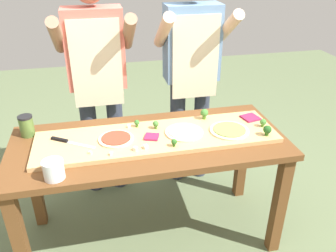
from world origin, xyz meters
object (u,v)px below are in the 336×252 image
Objects in this scene: prep_table at (150,155)px; cheese_crumble_e at (135,149)px; broccoli_floret_back_mid at (263,122)px; cheese_crumble_d at (90,153)px; broccoli_floret_center_right at (204,113)px; pizza_slice_far_right at (152,137)px; cheese_crumble_c at (146,147)px; cheese_crumble_b at (111,154)px; broccoli_floret_back_left at (156,124)px; pizza_whole_pesto_green at (229,130)px; pizza_whole_tomato_red at (116,139)px; broccoli_floret_front_mid at (267,130)px; flour_cup at (54,171)px; sauce_jar at (27,126)px; pizza_whole_white_garlic at (184,132)px; pizza_slice_near_right at (250,118)px; broccoli_floret_front_right at (137,123)px; chefs_knife at (67,141)px; cheese_crumble_a at (129,126)px; cook_left at (97,73)px; cook_right at (192,67)px; broccoli_floret_center_left at (174,142)px.

cheese_crumble_e is (-0.10, -0.14, 0.15)m from prep_table.
broccoli_floret_back_mid is 3.56× the size of cheese_crumble_d.
pizza_slice_far_right is at bearing -155.75° from broccoli_floret_center_right.
broccoli_floret_center_right reaches higher than cheese_crumble_d.
cheese_crumble_b is at bearing -171.26° from cheese_crumble_c.
broccoli_floret_back_left reaches higher than cheese_crumble_c.
pizza_whole_pesto_green and pizza_whole_tomato_red have the same top height.
pizza_whole_tomato_red is 0.90m from broccoli_floret_front_mid.
cheese_crumble_c is 0.51m from flour_cup.
pizza_slice_far_right is 0.62× the size of sauce_jar.
cheese_crumble_b is (-0.96, -0.13, -0.02)m from broccoli_floret_back_mid.
pizza_whole_white_garlic is at bearing 18.98° from cheese_crumble_b.
prep_table is 7.10× the size of pizza_whole_white_garlic.
prep_table is 16.08× the size of pizza_slice_near_right.
cheese_crumble_e is (-0.80, -0.23, 0.00)m from pizza_slice_near_right.
flour_cup is at bearing -154.98° from pizza_slice_far_right.
broccoli_floret_front_right is 0.12m from broccoli_floret_back_left.
cheese_crumble_d reaches higher than prep_table.
prep_table is 0.50m from chefs_knife.
pizza_slice_near_right is at bearing 2.90° from chefs_knife.
pizza_whole_tomato_red is 0.17m from cheese_crumble_a.
flour_cup is 0.06× the size of cook_left.
broccoli_floret_front_right is 0.03× the size of cook_left.
cook_right is at bearing 108.75° from broccoli_floret_front_mid.
cook_right reaches higher than pizza_slice_far_right.
prep_table is at bearing 168.46° from broccoli_floret_front_mid.
cheese_crumble_a is (-0.60, 0.18, 0.00)m from pizza_whole_pesto_green.
pizza_whole_tomato_red reaches higher than pizza_slice_far_right.
broccoli_floret_back_mid is 0.61m from broccoli_floret_center_left.
cheese_crumble_e is at bearing 8.79° from cheese_crumble_b.
sauce_jar reaches higher than pizza_slice_near_right.
pizza_whole_white_garlic is 0.35m from cheese_crumble_a.
broccoli_floret_back_left is at bearing -179.63° from pizza_slice_near_right.
prep_table is 77.07× the size of cheese_crumble_e.
cheese_crumble_b is at bearing -113.83° from cheese_crumble_a.
pizza_whole_tomato_red is 2.03× the size of pizza_slice_near_right.
cheese_crumble_b is at bearing -172.20° from broccoli_floret_back_mid.
broccoli_floret_back_left is (0.05, 0.11, 0.03)m from pizza_slice_far_right.
broccoli_floret_back_mid is 1.07m from cheese_crumble_d.
broccoli_floret_back_mid is (0.03, 0.11, -0.01)m from broccoli_floret_front_mid.
prep_table is at bearing 27.32° from flour_cup.
cheese_crumble_a is at bearing 43.89° from flour_cup.
pizza_whole_tomato_red is 0.19m from cheese_crumble_d.
cheese_crumble_b is at bearing -103.96° from pizza_whole_tomato_red.
cheese_crumble_c is 0.99× the size of cheese_crumble_e.
broccoli_floret_front_right is at bearing 157.16° from broccoli_floret_back_left.
sauce_jar is (-0.19, 0.49, 0.02)m from flour_cup.
broccoli_floret_front_mid is at bearing -1.01° from cheese_crumble_d.
broccoli_floret_center_left is at bearing -74.87° from broccoli_floret_back_left.
cheese_crumble_b is 0.20m from cheese_crumble_c.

